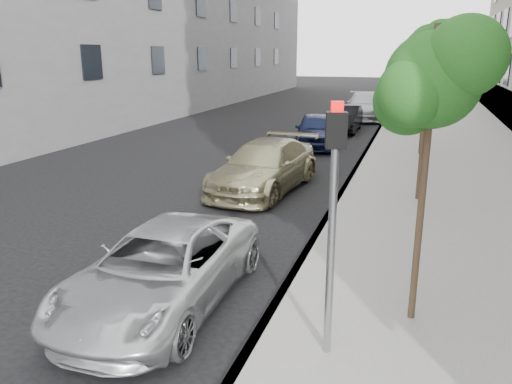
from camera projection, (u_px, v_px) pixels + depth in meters
The scene contains 12 objects.
ground at pixel (170, 341), 7.00m from camera, with size 160.00×160.00×0.00m, color black.
sidewalk at pixel (442, 124), 27.66m from camera, with size 6.40×72.00×0.14m, color gray.
curb at pixel (384, 122), 28.60m from camera, with size 0.15×72.00×0.14m, color #9E9B93.
tree_near at pixel (435, 80), 6.45m from camera, with size 1.63×1.43×4.23m.
tree_mid at pixel (431, 56), 12.32m from camera, with size 1.75×1.55×4.55m.
tree_far at pixel (430, 45), 18.18m from camera, with size 1.79×1.59×4.93m.
signal_pole at pixel (333, 204), 6.00m from camera, with size 0.28×0.24×3.24m.
minivan at pixel (163, 268), 7.88m from camera, with size 2.05×4.45×1.24m, color silver.
suv at pixel (265, 166), 14.51m from camera, with size 2.00×4.91×1.43m, color tan.
sedan_blue at pixel (316, 130), 21.24m from camera, with size 1.68×4.18×1.43m, color #101837.
sedan_black at pixel (345, 119), 25.37m from camera, with size 1.39×3.98×1.31m, color black.
sedan_rear at pixel (365, 106), 30.04m from camera, with size 2.18×5.36×1.56m, color #ACAEB4.
Camera 1 is at (3.07, -5.49, 3.91)m, focal length 35.00 mm.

